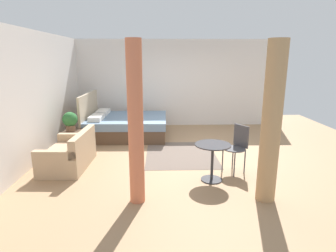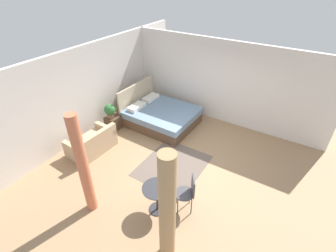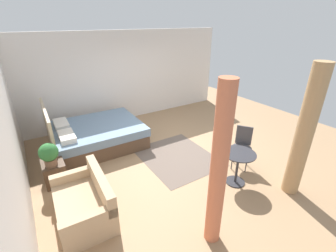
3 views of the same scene
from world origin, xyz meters
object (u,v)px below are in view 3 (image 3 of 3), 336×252
at_px(couch, 85,203).
at_px(cafe_chair_near_window, 243,143).
at_px(bed, 95,135).
at_px(balcony_table, 238,162).
at_px(nightstand, 55,172).
at_px(potted_plant, 49,154).

height_order(couch, cafe_chair_near_window, cafe_chair_near_window).
distance_m(bed, cafe_chair_near_window, 3.65).
relative_size(bed, balcony_table, 3.24).
xyz_separation_m(bed, cafe_chair_near_window, (-2.66, -2.49, 0.26)).
bearing_deg(nightstand, cafe_chair_near_window, -113.68).
height_order(bed, balcony_table, bed).
bearing_deg(cafe_chair_near_window, potted_plant, 67.77).
bearing_deg(balcony_table, potted_plant, 58.78).
height_order(nightstand, cafe_chair_near_window, cafe_chair_near_window).
height_order(couch, nightstand, couch).
relative_size(nightstand, cafe_chair_near_window, 0.57).
relative_size(couch, cafe_chair_near_window, 1.46).
bearing_deg(couch, cafe_chair_near_window, -95.89).
xyz_separation_m(bed, nightstand, (-1.07, 1.14, -0.08)).
relative_size(couch, balcony_table, 1.97).
relative_size(potted_plant, cafe_chair_near_window, 0.51).
xyz_separation_m(bed, balcony_table, (-3.04, -1.94, 0.17)).
bearing_deg(nightstand, bed, -46.99).
xyz_separation_m(nightstand, balcony_table, (-1.98, -3.08, 0.25)).
bearing_deg(nightstand, couch, -166.85).
xyz_separation_m(bed, potted_plant, (-1.17, 1.16, 0.41)).
distance_m(nightstand, potted_plant, 0.50).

